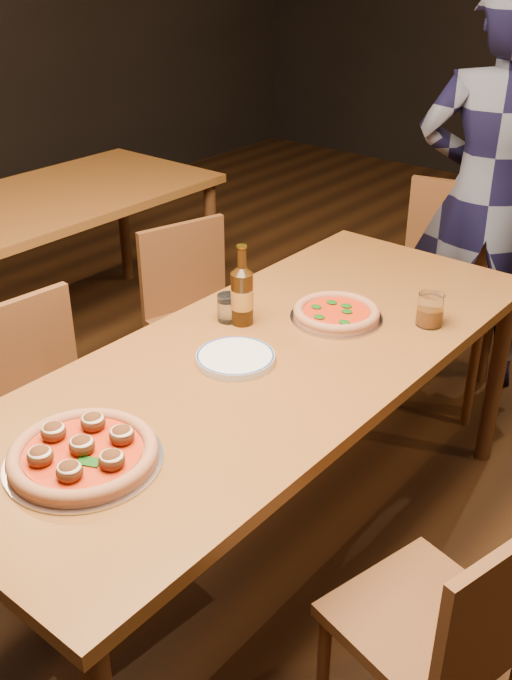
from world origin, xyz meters
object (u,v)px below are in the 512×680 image
Objects in this scene: table_main at (267,376)px; amber_glass at (430,310)px; pizza_meatball at (83,453)px; table_left at (10,223)px; pizza_margherita at (336,313)px; chair_main_nw at (59,433)px; beer_bottle at (242,297)px; chair_main_e at (426,620)px; chair_end at (442,296)px; diner at (488,197)px; plate_stack at (235,358)px; chair_main_sw at (208,325)px; water_glass at (228,308)px.

table_main is 0.55m from amber_glass.
amber_glass is at bearing 75.82° from pizza_meatball.
pizza_margherita reaches higher than table_left.
beer_bottle is at bearing -31.87° from chair_main_nw.
chair_main_e is 1.68m from chair_end.
amber_glass is 0.06× the size of diner.
amber_glass is (0.31, -0.77, 0.33)m from chair_end.
table_left is at bearing 10.17° from diner.
chair_main_nw is 8.49× the size of amber_glass.
table_main is 5.48× the size of pizza_meatball.
plate_stack is (0.50, 0.28, 0.33)m from chair_main_nw.
chair_end is (-0.74, 1.51, 0.07)m from chair_main_e.
chair_main_sw is (1.00, 0.20, -0.26)m from table_left.
table_left is 5.48× the size of pizza_meatball.
chair_main_sw is at bearing 11.13° from table_left.
table_main is 19.61× the size of amber_glass.
chair_end is 2.60× the size of pizza_meatball.
table_left is 2.40× the size of chair_main_sw.
chair_main_sw reaches higher than table_left.
pizza_margherita is (0.56, 0.69, 0.34)m from chair_main_nw.
pizza_margherita is at bearing -100.59° from chair_end.
water_glass is at bearing -143.49° from amber_glass.
chair_main_nw is at bearing -134.17° from amber_glass.
chair_main_e is 1.94m from diner.
chair_main_e is at bearing -13.40° from table_left.
diner reaches higher than beer_bottle.
amber_glass is (0.25, 0.15, 0.03)m from pizza_margherita.
pizza_margherita is 3.40× the size of water_glass.
chair_end reaches higher than pizza_margherita.
chair_main_nw is at bearing -150.49° from plate_stack.
chair_main_nw is 1.97m from diner.
beer_bottle is 0.15× the size of diner.
chair_end is at bearing -12.36° from chair_main_nw.
table_left is 1.70m from plate_stack.
chair_end is 3.80× the size of beer_bottle.
diner is (1.69, 1.18, 0.17)m from table_left.
chair_main_sw is at bearing 120.78° from pizza_meatball.
table_left is 2.46× the size of chair_main_e.
chair_end is 9.30× the size of amber_glass.
chair_main_e reaches higher than plate_stack.
chair_main_nw is at bearing -123.76° from water_glass.
beer_bottle reaches higher than chair_main_nw.
table_main is 0.28m from water_glass.
diner is (0.22, 1.38, 0.06)m from water_glass.
pizza_margherita reaches higher than plate_stack.
chair_main_nw is 1.68m from chair_end.
amber_glass is (0.45, 0.36, -0.04)m from beer_bottle.
table_main is 8.98× the size of plate_stack.
chair_main_nw reaches higher than water_glass.
chair_end is 1.19m from beer_bottle.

